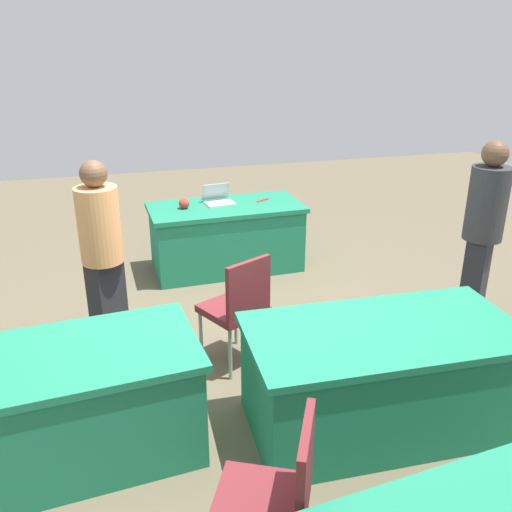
# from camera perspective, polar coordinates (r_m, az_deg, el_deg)

# --- Properties ---
(ground_plane) EXTENTS (14.40, 14.40, 0.00)m
(ground_plane) POSITION_cam_1_polar(r_m,az_deg,el_deg) (4.52, -0.58, -12.00)
(ground_plane) COLOR brown
(table_foreground) EXTENTS (1.72, 0.86, 0.75)m
(table_foreground) POSITION_cam_1_polar(r_m,az_deg,el_deg) (6.29, -3.09, 1.99)
(table_foreground) COLOR #1E7A56
(table_foreground) RESTS_ON ground
(table_mid_left) EXTENTS (1.94, 1.02, 0.75)m
(table_mid_left) POSITION_cam_1_polar(r_m,az_deg,el_deg) (3.75, -20.64, -14.70)
(table_mid_left) COLOR #1E7A56
(table_mid_left) RESTS_ON ground
(table_back_left) EXTENTS (1.85, 0.99, 0.75)m
(table_back_left) POSITION_cam_1_polar(r_m,az_deg,el_deg) (3.90, 12.72, -12.14)
(table_back_left) COLOR #1E7A56
(table_back_left) RESTS_ON ground
(chair_tucked_left) EXTENTS (0.59, 0.59, 0.96)m
(chair_tucked_left) POSITION_cam_1_polar(r_m,az_deg,el_deg) (2.77, 2.10, -23.49)
(chair_tucked_left) COLOR #9E9993
(chair_tucked_left) RESTS_ON ground
(chair_aisle) EXTENTS (0.59, 0.59, 0.96)m
(chair_aisle) POSITION_cam_1_polar(r_m,az_deg,el_deg) (4.36, -1.80, -4.99)
(chair_aisle) COLOR #9E9993
(chair_aisle) RESTS_ON ground
(person_presenter) EXTENTS (0.48, 0.48, 1.70)m
(person_presenter) POSITION_cam_1_polar(r_m,az_deg,el_deg) (5.29, 22.46, 2.94)
(person_presenter) COLOR #26262D
(person_presenter) RESTS_ON ground
(person_attendee_standing) EXTENTS (0.48, 0.48, 1.63)m
(person_attendee_standing) POSITION_cam_1_polar(r_m,az_deg,el_deg) (4.66, -15.65, 0.78)
(person_attendee_standing) COLOR #26262D
(person_attendee_standing) RESTS_ON ground
(laptop_silver) EXTENTS (0.35, 0.33, 0.21)m
(laptop_silver) POSITION_cam_1_polar(r_m,az_deg,el_deg) (6.26, -3.90, 5.83)
(laptop_silver) COLOR silver
(laptop_silver) RESTS_ON table_foreground
(yarn_ball) EXTENTS (0.12, 0.12, 0.12)m
(yarn_ball) POSITION_cam_1_polar(r_m,az_deg,el_deg) (6.09, -7.45, 5.42)
(yarn_ball) COLOR #B2382D
(yarn_ball) RESTS_ON table_foreground
(scissors_red) EXTENTS (0.17, 0.12, 0.01)m
(scissors_red) POSITION_cam_1_polar(r_m,az_deg,el_deg) (6.35, 0.73, 5.80)
(scissors_red) COLOR red
(scissors_red) RESTS_ON table_foreground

